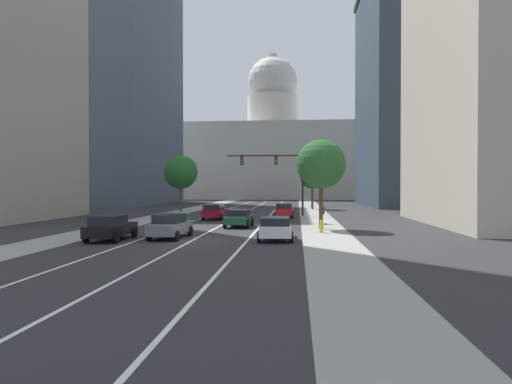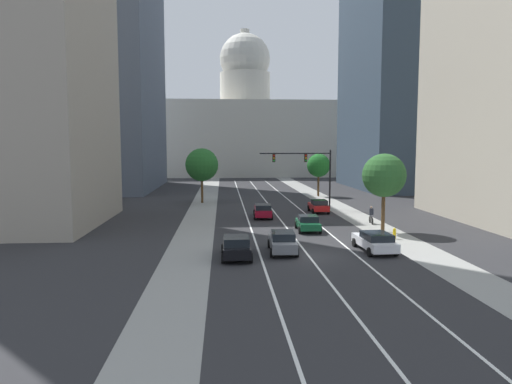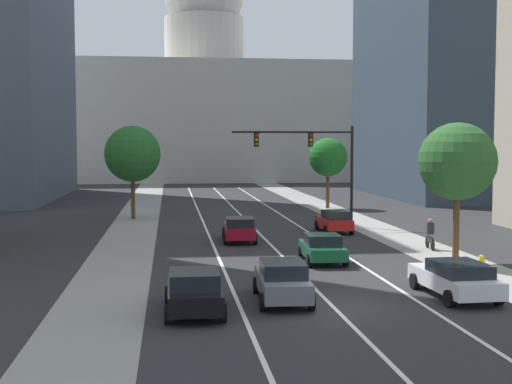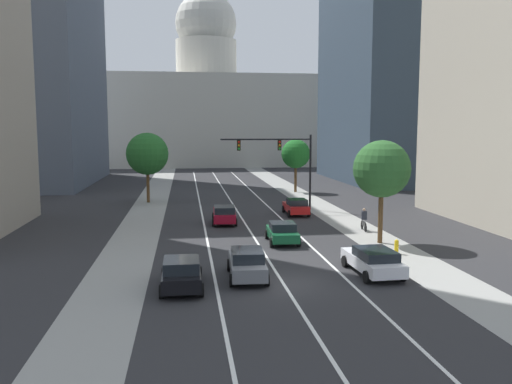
{
  "view_description": "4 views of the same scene",
  "coord_description": "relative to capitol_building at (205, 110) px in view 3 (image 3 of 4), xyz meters",
  "views": [
    {
      "loc": [
        6.34,
        -27.31,
        3.36
      ],
      "look_at": [
        1.71,
        24.52,
        2.61
      ],
      "focal_mm": 32.24,
      "sensor_mm": 36.0,
      "label": 1
    },
    {
      "loc": [
        -5.87,
        -31.28,
        7.56
      ],
      "look_at": [
        -2.19,
        20.51,
        2.44
      ],
      "focal_mm": 32.76,
      "sensor_mm": 36.0,
      "label": 2
    },
    {
      "loc": [
        -5.8,
        -24.22,
        5.87
      ],
      "look_at": [
        -0.47,
        18.86,
        2.87
      ],
      "focal_mm": 49.09,
      "sensor_mm": 36.0,
      "label": 3
    },
    {
      "loc": [
        -4.73,
        -25.5,
        7.64
      ],
      "look_at": [
        1.39,
        20.88,
        2.13
      ],
      "focal_mm": 37.55,
      "sensor_mm": 36.0,
      "label": 4
    }
  ],
  "objects": [
    {
      "name": "street_tree_near_right",
      "position": [
        8.5,
        -53.38,
        -6.81
      ],
      "size": [
        3.5,
        3.5,
        6.41
      ],
      "color": "#51381E",
      "rests_on": "ground"
    },
    {
      "name": "car_red",
      "position": [
        5.0,
        -70.61,
        -10.68
      ],
      "size": [
        1.93,
        4.13,
        1.49
      ],
      "rotation": [
        0.0,
        0.0,
        1.57
      ],
      "color": "red",
      "rests_on": "ground"
    },
    {
      "name": "cyclist",
      "position": [
        8.55,
        -78.6,
        -10.6
      ],
      "size": [
        0.38,
        1.7,
        1.72
      ],
      "rotation": [
        0.0,
        0.0,
        1.48
      ],
      "color": "black",
      "rests_on": "ground"
    },
    {
      "name": "street_tree_near_left",
      "position": [
        -8.66,
        -60.49,
        -6.37
      ],
      "size": [
        4.37,
        4.37,
        7.28
      ],
      "color": "#51381E",
      "rests_on": "ground"
    },
    {
      "name": "lane_stripe_left",
      "position": [
        -3.33,
        -66.47,
        -11.44
      ],
      "size": [
        0.16,
        90.0,
        0.01
      ],
      "primitive_type": "cube",
      "color": "white",
      "rests_on": "ground"
    },
    {
      "name": "lane_stripe_right",
      "position": [
        3.33,
        -66.47,
        -11.44
      ],
      "size": [
        0.16,
        90.0,
        0.01
      ],
      "primitive_type": "cube",
      "color": "white",
      "rests_on": "ground"
    },
    {
      "name": "ground_plane",
      "position": [
        0.0,
        -51.47,
        -11.45
      ],
      "size": [
        400.0,
        400.0,
        0.0
      ],
      "primitive_type": "plane",
      "color": "#2B2B2D"
    },
    {
      "name": "sidewalk_left",
      "position": [
        -8.35,
        -56.47,
        -11.44
      ],
      "size": [
        3.36,
        130.0,
        0.01
      ],
      "primitive_type": "cube",
      "color": "gray",
      "rests_on": "ground"
    },
    {
      "name": "car_green",
      "position": [
        1.67,
        -82.04,
        -10.71
      ],
      "size": [
        2.11,
        4.09,
        1.42
      ],
      "rotation": [
        0.0,
        0.0,
        1.54
      ],
      "color": "#14512D",
      "rests_on": "ground"
    },
    {
      "name": "street_tree_mid_right",
      "position": [
        8.2,
        -82.92,
        -6.46
      ],
      "size": [
        3.82,
        3.82,
        6.92
      ],
      "color": "#51381E",
      "rests_on": "ground"
    },
    {
      "name": "car_crimson",
      "position": [
        -1.68,
        -74.13,
        -10.66
      ],
      "size": [
        2.15,
        4.78,
        1.53
      ],
      "rotation": [
        0.0,
        0.0,
        1.52
      ],
      "color": "maroon",
      "rests_on": "ground"
    },
    {
      "name": "car_white",
      "position": [
        5.01,
        -90.44,
        -10.69
      ],
      "size": [
        2.25,
        4.82,
        1.42
      ],
      "rotation": [
        0.0,
        0.0,
        1.61
      ],
      "color": "silver",
      "rests_on": "ground"
    },
    {
      "name": "car_gray",
      "position": [
        -1.67,
        -90.31,
        -10.65
      ],
      "size": [
        2.09,
        4.51,
        1.54
      ],
      "rotation": [
        0.0,
        0.0,
        1.53
      ],
      "color": "slate",
      "rests_on": "ground"
    },
    {
      "name": "capitol_building",
      "position": [
        0.0,
        0.0,
        0.0
      ],
      "size": [
        54.98,
        24.35,
        37.32
      ],
      "color": "beige",
      "rests_on": "ground"
    },
    {
      "name": "office_tower_far_right",
      "position": [
        26.44,
        -40.52,
        7.75
      ],
      "size": [
        18.12,
        27.27,
        38.33
      ],
      "color": "#334251",
      "rests_on": "ground"
    },
    {
      "name": "lane_stripe_center",
      "position": [
        0.0,
        -66.47,
        -11.44
      ],
      "size": [
        0.16,
        90.0,
        0.01
      ],
      "primitive_type": "cube",
      "color": "white",
      "rests_on": "ground"
    },
    {
      "name": "sidewalk_right",
      "position": [
        8.35,
        -56.47,
        -11.44
      ],
      "size": [
        3.36,
        130.0,
        0.01
      ],
      "primitive_type": "cube",
      "color": "gray",
      "rests_on": "ground"
    },
    {
      "name": "fire_hydrant",
      "position": [
        8.06,
        -86.14,
        -10.98
      ],
      "size": [
        0.26,
        0.35,
        0.91
      ],
      "color": "yellow",
      "rests_on": "ground"
    },
    {
      "name": "traffic_signal_mast",
      "position": [
        4.31,
        -67.6,
        -6.27
      ],
      "size": [
        8.6,
        0.39,
        7.12
      ],
      "color": "black",
      "rests_on": "ground"
    },
    {
      "name": "car_black",
      "position": [
        -5.0,
        -91.71,
        -10.66
      ],
      "size": [
        2.03,
        4.39,
        1.54
      ],
      "rotation": [
        0.0,
        0.0,
        1.57
      ],
      "color": "black",
      "rests_on": "ground"
    }
  ]
}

